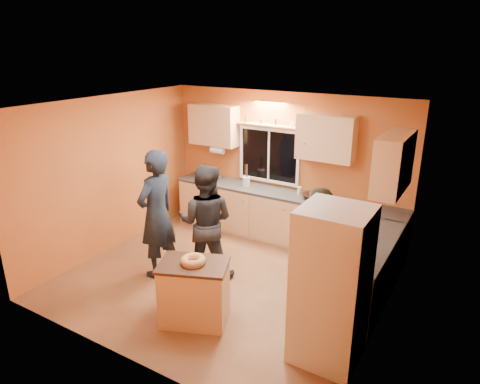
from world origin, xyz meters
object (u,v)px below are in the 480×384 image
Objects in this scene: person_left at (157,214)px; person_center at (206,222)px; person_right at (316,257)px; island at (194,292)px; refrigerator at (331,286)px.

person_left is 1.11× the size of person_center.
island is at bearing 116.90° from person_right.
island is at bearing -171.94° from refrigerator.
island is 1.50m from person_left.
person_left is at bearing 170.70° from refrigerator.
person_left is at bearing 5.30° from person_center.
refrigerator is at bearing -151.31° from person_right.
person_left reaches higher than refrigerator.
refrigerator is at bearing -14.09° from island.
person_center reaches higher than island.
refrigerator is at bearing 140.76° from person_center.
island is at bearing 97.78° from person_center.
refrigerator is at bearing 81.25° from person_left.
island is 0.56× the size of person_right.
person_left reaches higher than person_center.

